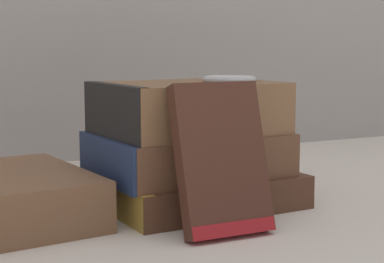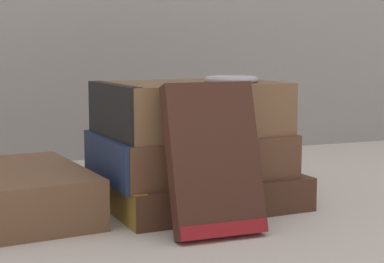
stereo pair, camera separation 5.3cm
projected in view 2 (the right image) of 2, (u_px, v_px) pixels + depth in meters
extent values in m
plane|color=beige|center=(198.00, 210.00, 0.64)|extent=(3.00, 3.00, 0.00)
cube|color=#4C2D1E|center=(199.00, 189.00, 0.66)|extent=(0.20, 0.16, 0.03)
cube|color=olive|center=(117.00, 197.00, 0.62)|extent=(0.02, 0.14, 0.03)
cube|color=brown|center=(187.00, 154.00, 0.65)|extent=(0.19, 0.14, 0.04)
cube|color=navy|center=(109.00, 160.00, 0.62)|extent=(0.02, 0.13, 0.04)
cube|color=brown|center=(189.00, 108.00, 0.64)|extent=(0.18, 0.14, 0.05)
cube|color=black|center=(114.00, 111.00, 0.61)|extent=(0.02, 0.12, 0.05)
cube|color=#422319|center=(214.00, 159.00, 0.55)|extent=(0.08, 0.05, 0.13)
cube|color=maroon|center=(221.00, 230.00, 0.55)|extent=(0.08, 0.02, 0.02)
cylinder|color=silver|center=(231.00, 79.00, 0.64)|extent=(0.05, 0.05, 0.01)
torus|color=#B2B2B7|center=(231.00, 79.00, 0.64)|extent=(0.06, 0.06, 0.01)
sphere|color=#B2B2B7|center=(220.00, 78.00, 0.66)|extent=(0.01, 0.01, 0.01)
torus|color=#4C3828|center=(59.00, 188.00, 0.73)|extent=(0.05, 0.05, 0.00)
torus|color=#4C3828|center=(99.00, 182.00, 0.76)|extent=(0.05, 0.05, 0.00)
cylinder|color=#4C3828|center=(79.00, 185.00, 0.75)|extent=(0.02, 0.01, 0.00)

